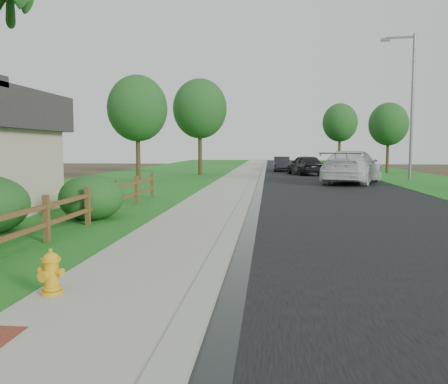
# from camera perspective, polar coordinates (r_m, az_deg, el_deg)

# --- Properties ---
(ground) EXTENTS (120.00, 120.00, 0.00)m
(ground) POSITION_cam_1_polar(r_m,az_deg,el_deg) (5.40, -9.56, -18.03)
(ground) COLOR #3B3220
(road) EXTENTS (8.00, 90.00, 0.02)m
(road) POSITION_cam_1_polar(r_m,az_deg,el_deg) (39.98, 10.15, 2.17)
(road) COLOR black
(road) RESTS_ON ground
(curb) EXTENTS (0.40, 90.00, 0.12)m
(curb) POSITION_cam_1_polar(r_m,az_deg,el_deg) (39.85, 4.12, 2.31)
(curb) COLOR #9B998D
(curb) RESTS_ON ground
(wet_gutter) EXTENTS (0.50, 90.00, 0.00)m
(wet_gutter) POSITION_cam_1_polar(r_m,az_deg,el_deg) (39.85, 4.62, 2.25)
(wet_gutter) COLOR black
(wet_gutter) RESTS_ON road
(sidewalk) EXTENTS (2.20, 90.00, 0.10)m
(sidewalk) POSITION_cam_1_polar(r_m,az_deg,el_deg) (39.90, 2.25, 2.30)
(sidewalk) COLOR #9C9988
(sidewalk) RESTS_ON ground
(grass_strip) EXTENTS (1.60, 90.00, 0.06)m
(grass_strip) POSITION_cam_1_polar(r_m,az_deg,el_deg) (40.05, -0.47, 2.29)
(grass_strip) COLOR #1E5B1A
(grass_strip) RESTS_ON ground
(lawn_near) EXTENTS (9.00, 90.00, 0.04)m
(lawn_near) POSITION_cam_1_polar(r_m,az_deg,el_deg) (40.92, -7.74, 2.29)
(lawn_near) COLOR #1E5B1A
(lawn_near) RESTS_ON ground
(verge_far) EXTENTS (6.00, 90.00, 0.04)m
(verge_far) POSITION_cam_1_polar(r_m,az_deg,el_deg) (41.12, 19.78, 2.04)
(verge_far) COLOR #1E5B1A
(verge_far) RESTS_ON ground
(ranch_fence) EXTENTS (0.12, 16.92, 1.10)m
(ranch_fence) POSITION_cam_1_polar(r_m,az_deg,el_deg) (12.31, -18.14, -2.03)
(ranch_fence) COLOR #442D16
(ranch_fence) RESTS_ON ground
(fire_hydrant) EXTENTS (0.42, 0.34, 0.64)m
(fire_hydrant) POSITION_cam_1_polar(r_m,az_deg,el_deg) (7.11, -20.09, -9.17)
(fire_hydrant) COLOR #BF8616
(fire_hydrant) RESTS_ON sidewalk
(white_suv) EXTENTS (4.97, 7.27, 1.96)m
(white_suv) POSITION_cam_1_polar(r_m,az_deg,el_deg) (29.67, 15.17, 2.93)
(white_suv) COLOR silver
(white_suv) RESTS_ON road
(dark_car_mid) EXTENTS (3.04, 4.96, 1.58)m
(dark_car_mid) POSITION_cam_1_polar(r_m,az_deg,el_deg) (38.21, 9.72, 3.24)
(dark_car_mid) COLOR black
(dark_car_mid) RESTS_ON road
(dark_car_far) EXTENTS (1.46, 4.08, 1.34)m
(dark_car_far) POSITION_cam_1_polar(r_m,az_deg,el_deg) (43.88, 6.95, 3.38)
(dark_car_far) COLOR black
(dark_car_far) RESTS_ON road
(streetlight) EXTENTS (2.18, 0.47, 9.43)m
(streetlight) POSITION_cam_1_polar(r_m,az_deg,el_deg) (33.42, 21.42, 10.45)
(streetlight) COLOR slate
(streetlight) RESTS_ON ground
(boulder) EXTENTS (1.33, 1.20, 0.73)m
(boulder) POSITION_cam_1_polar(r_m,az_deg,el_deg) (14.46, -15.75, -1.93)
(boulder) COLOR brown
(boulder) RESTS_ON ground
(shrub_c) EXTENTS (2.44, 2.44, 1.36)m
(shrub_c) POSITION_cam_1_polar(r_m,az_deg,el_deg) (14.48, -15.70, -0.67)
(shrub_c) COLOR #1D4117
(shrub_c) RESTS_ON ground
(tree_near_left) EXTENTS (3.79, 3.79, 6.72)m
(tree_near_left) POSITION_cam_1_polar(r_m,az_deg,el_deg) (30.84, -10.38, 9.84)
(tree_near_left) COLOR #322714
(tree_near_left) RESTS_ON ground
(tree_mid_left) EXTENTS (4.17, 4.17, 7.47)m
(tree_mid_left) POSITION_cam_1_polar(r_m,az_deg,el_deg) (37.15, -2.92, 9.96)
(tree_mid_left) COLOR #322714
(tree_mid_left) RESTS_ON ground
(tree_mid_right) EXTENTS (3.29, 3.29, 5.96)m
(tree_mid_right) POSITION_cam_1_polar(r_m,az_deg,el_deg) (42.58, 19.18, 7.71)
(tree_mid_right) COLOR #322714
(tree_mid_right) RESTS_ON ground
(tree_far_right) EXTENTS (3.80, 3.80, 7.01)m
(tree_far_right) POSITION_cam_1_polar(r_m,az_deg,el_deg) (53.82, 13.78, 8.10)
(tree_far_right) COLOR #322714
(tree_far_right) RESTS_ON ground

